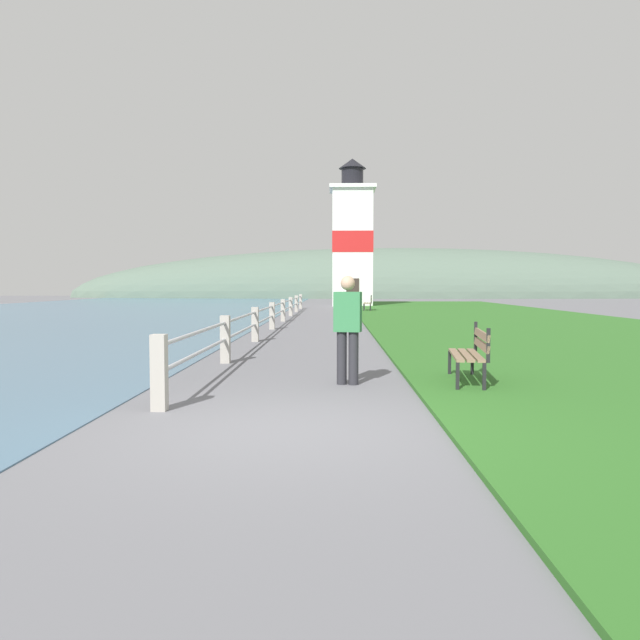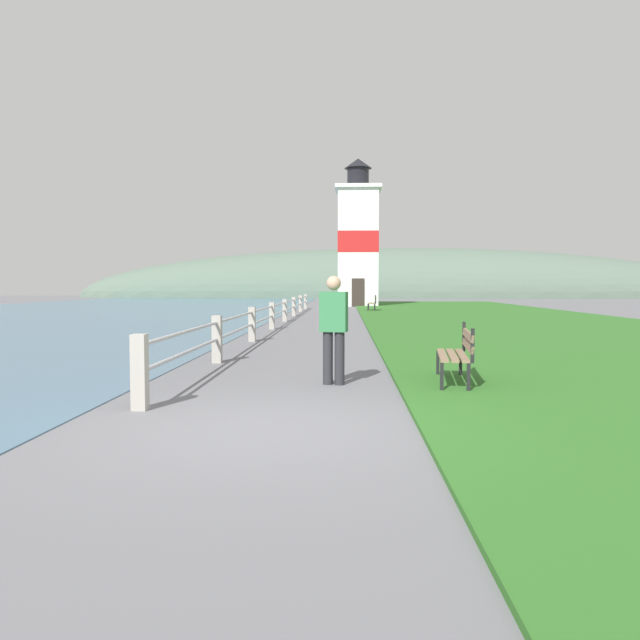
# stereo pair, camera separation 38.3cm
# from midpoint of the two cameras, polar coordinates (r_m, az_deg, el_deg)

# --- Properties ---
(ground_plane) EXTENTS (160.00, 160.00, 0.00)m
(ground_plane) POSITION_cam_midpoint_polar(r_m,az_deg,el_deg) (6.77, -4.02, -10.00)
(ground_plane) COLOR slate
(grass_verge) EXTENTS (12.00, 59.47, 0.06)m
(grass_verge) POSITION_cam_midpoint_polar(r_m,az_deg,el_deg) (27.32, 17.06, -0.09)
(grass_verge) COLOR #2D6623
(grass_verge) RESTS_ON ground_plane
(seawall_railing) EXTENTS (0.18, 32.88, 0.94)m
(seawall_railing) POSITION_cam_midpoint_polar(r_m,az_deg,el_deg) (24.03, -3.32, 0.86)
(seawall_railing) COLOR #A8A399
(seawall_railing) RESTS_ON ground_plane
(park_bench_near) EXTENTS (0.65, 1.66, 0.94)m
(park_bench_near) POSITION_cam_midpoint_polar(r_m,az_deg,el_deg) (9.82, 13.61, -2.78)
(park_bench_near) COLOR #846B51
(park_bench_near) RESTS_ON ground_plane
(park_bench_midway) EXTENTS (0.59, 1.66, 0.94)m
(park_bench_midway) POSITION_cam_midpoint_polar(r_m,az_deg,el_deg) (36.60, 5.17, 1.64)
(park_bench_midway) COLOR #846B51
(park_bench_midway) RESTS_ON ground_plane
(lighthouse) EXTENTS (3.29, 3.29, 10.63)m
(lighthouse) POSITION_cam_midpoint_polar(r_m,az_deg,el_deg) (45.57, 3.72, 7.24)
(lighthouse) COLOR white
(lighthouse) RESTS_ON ground_plane
(person_strolling) EXTENTS (0.45, 0.30, 1.69)m
(person_strolling) POSITION_cam_midpoint_polar(r_m,az_deg,el_deg) (9.64, 2.40, -0.54)
(person_strolling) COLOR #28282D
(person_strolling) RESTS_ON ground_plane
(distant_hillside) EXTENTS (80.00, 16.00, 12.00)m
(distant_hillside) POSITION_cam_midpoint_polar(r_m,az_deg,el_deg) (76.56, 7.72, 2.05)
(distant_hillside) COLOR #566B5B
(distant_hillside) RESTS_ON ground_plane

